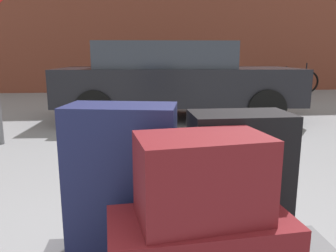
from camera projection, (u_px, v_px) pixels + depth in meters
The scene contains 7 objects.
suitcase_black_stacked_top at pixel (238, 186), 1.37m from camera, with size 0.40×0.24×0.62m, color black.
suitcase_navy_front_left at pixel (123, 182), 1.37m from camera, with size 0.44×0.24×0.65m, color #191E47.
duffel_bag_maroon_topmost_pile at pixel (202, 177), 1.06m from camera, with size 0.41×0.25×0.28m, color maroon.
parked_car at pixel (174, 79), 6.20m from camera, with size 4.40×2.13×1.42m.
bicycle_leaning at pixel (292, 82), 10.50m from camera, with size 1.76×0.14×0.96m.
bollard_kerb_near at pixel (257, 91), 8.52m from camera, with size 0.20×0.20×0.58m, color #72665B.
bollard_kerb_mid at pixel (307, 91), 8.65m from camera, with size 0.20×0.20×0.58m, color #72665B.
Camera 1 is at (-0.23, -1.08, 1.18)m, focal length 35.41 mm.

